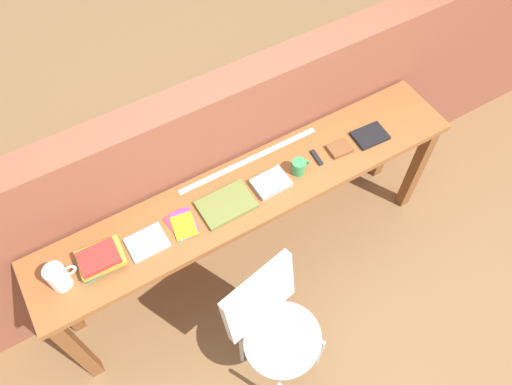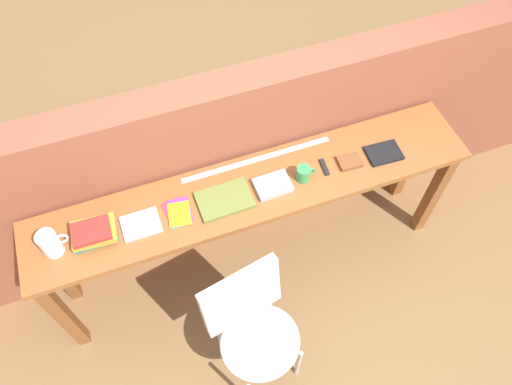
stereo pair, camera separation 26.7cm
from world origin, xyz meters
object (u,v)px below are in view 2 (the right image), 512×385
(multitool_folded, at_px, (324,167))
(leather_journal_brown, at_px, (350,162))
(book_repair_rightmost, at_px, (384,153))
(chair_white_moulded, at_px, (253,327))
(pamphlet_pile_colourful, at_px, (179,212))
(book_stack_leftmost, at_px, (93,233))
(magazine_cycling, at_px, (141,224))
(mug, at_px, (304,173))
(book_open_centre, at_px, (225,200))
(pitcher_white, at_px, (50,243))

(multitool_folded, relative_size, leather_journal_brown, 0.85)
(book_repair_rightmost, bearing_deg, chair_white_moulded, -146.77)
(pamphlet_pile_colourful, height_order, multitool_folded, multitool_folded)
(book_stack_leftmost, distance_m, magazine_cycling, 0.24)
(magazine_cycling, xyz_separation_m, leather_journal_brown, (1.19, -0.01, 0.01))
(pamphlet_pile_colourful, height_order, leather_journal_brown, leather_journal_brown)
(mug, bearing_deg, magazine_cycling, 179.04)
(leather_journal_brown, bearing_deg, mug, -174.79)
(multitool_folded, distance_m, leather_journal_brown, 0.15)
(book_open_centre, distance_m, mug, 0.45)
(book_stack_leftmost, bearing_deg, leather_journal_brown, -0.76)
(magazine_cycling, bearing_deg, book_repair_rightmost, -1.18)
(mug, distance_m, multitool_folded, 0.15)
(chair_white_moulded, bearing_deg, book_stack_leftmost, 136.47)
(book_stack_leftmost, relative_size, magazine_cycling, 1.17)
(chair_white_moulded, xyz_separation_m, mug, (0.50, 0.58, 0.40))
(book_open_centre, relative_size, book_repair_rightmost, 1.49)
(mug, bearing_deg, chair_white_moulded, -130.97)
(pitcher_white, bearing_deg, book_repair_rightmost, -0.73)
(multitool_folded, distance_m, book_repair_rightmost, 0.36)
(pitcher_white, distance_m, multitool_folded, 1.48)
(mug, bearing_deg, book_repair_rightmost, -0.33)
(magazine_cycling, bearing_deg, book_stack_leftmost, 176.81)
(chair_white_moulded, bearing_deg, multitool_folded, 43.22)
(pitcher_white, relative_size, mug, 1.67)
(book_open_centre, relative_size, mug, 2.63)
(pamphlet_pile_colourful, height_order, mug, mug)
(pitcher_white, xyz_separation_m, multitool_folded, (1.48, 0.00, -0.07))
(pitcher_white, height_order, leather_journal_brown, pitcher_white)
(book_stack_leftmost, height_order, pamphlet_pile_colourful, book_stack_leftmost)
(chair_white_moulded, relative_size, book_repair_rightmost, 4.60)
(pitcher_white, distance_m, mug, 1.34)
(book_open_centre, bearing_deg, multitool_folded, 0.62)
(mug, xyz_separation_m, multitool_folded, (0.14, 0.02, -0.04))
(book_stack_leftmost, distance_m, pamphlet_pile_colourful, 0.44)
(multitool_folded, relative_size, book_repair_rightmost, 0.57)
(pitcher_white, bearing_deg, pamphlet_pile_colourful, -0.01)
(book_open_centre, height_order, multitool_folded, book_open_centre)
(magazine_cycling, height_order, multitool_folded, multitool_folded)
(book_stack_leftmost, xyz_separation_m, magazine_cycling, (0.23, -0.01, -0.04))
(magazine_cycling, bearing_deg, multitool_folded, 0.05)
(chair_white_moulded, distance_m, pamphlet_pile_colourful, 0.73)
(leather_journal_brown, height_order, book_repair_rightmost, leather_journal_brown)
(chair_white_moulded, height_order, book_repair_rightmost, book_repair_rightmost)
(chair_white_moulded, height_order, book_open_centre, book_open_centre)
(multitool_folded, bearing_deg, book_open_centre, -178.39)
(pamphlet_pile_colourful, relative_size, book_open_centre, 0.66)
(pamphlet_pile_colourful, bearing_deg, mug, -1.67)
(multitool_folded, bearing_deg, mug, -170.13)
(mug, height_order, leather_journal_brown, mug)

